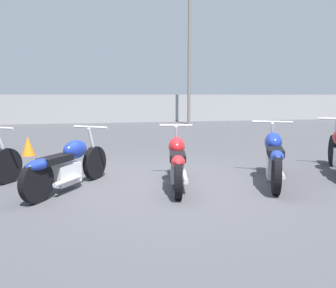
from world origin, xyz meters
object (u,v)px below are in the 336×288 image
motorcycle_slot_1 (67,165)px  motorcycle_slot_2 (177,162)px  light_pole_left (190,34)px  traffic_cone_near (28,146)px  motorcycle_slot_3 (274,157)px

motorcycle_slot_1 → motorcycle_slot_2: motorcycle_slot_2 is taller
light_pole_left → motorcycle_slot_1: 12.82m
motorcycle_slot_2 → light_pole_left: bearing=85.4°
traffic_cone_near → motorcycle_slot_3: bearing=-37.9°
light_pole_left → motorcycle_slot_2: 12.38m
light_pole_left → traffic_cone_near: size_ratio=16.01×
light_pole_left → motorcycle_slot_2: light_pole_left is taller
motorcycle_slot_2 → traffic_cone_near: motorcycle_slot_2 is taller
light_pole_left → motorcycle_slot_3: (-1.64, -11.36, -4.02)m
motorcycle_slot_2 → traffic_cone_near: size_ratio=4.09×
light_pole_left → motorcycle_slot_2: size_ratio=3.92×
motorcycle_slot_2 → motorcycle_slot_3: bearing=6.9°
light_pole_left → motorcycle_slot_2: bearing=-106.2°
motorcycle_slot_1 → traffic_cone_near: bearing=143.8°
light_pole_left → motorcycle_slot_3: 12.16m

